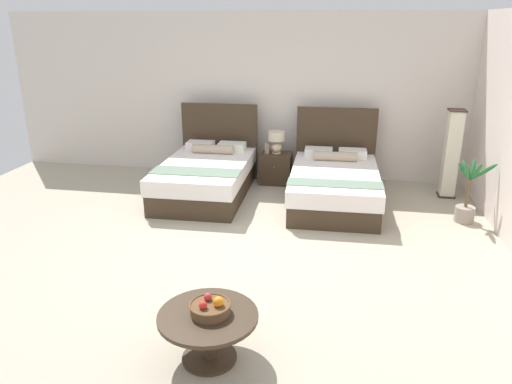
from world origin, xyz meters
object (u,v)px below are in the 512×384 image
table_lamp (277,140)px  vase (267,148)px  potted_palm (467,201)px  fruit_bowl (210,307)px  nightstand (276,168)px  bed_near_window (207,175)px  coffee_table (208,326)px  bed_near_corner (334,183)px  floor_lamp_corner (451,154)px

table_lamp → vase: 0.22m
vase → table_lamp: bearing=20.5°
potted_palm → fruit_bowl: bearing=-128.4°
nightstand → vase: (-0.16, -0.04, 0.36)m
bed_near_window → coffee_table: 4.16m
potted_palm → vase: bearing=158.0°
nightstand → vase: vase is taller
nightstand → vase: 0.40m
table_lamp → coffee_table: 4.85m
nightstand → potted_palm: (2.90, -1.28, 0.05)m
bed_near_corner → potted_palm: size_ratio=2.39×
coffee_table → fruit_bowl: size_ratio=2.40×
table_lamp → vase: (-0.16, -0.06, -0.14)m
table_lamp → potted_palm: (2.90, -1.30, -0.45)m
bed_near_window → vase: (0.88, 0.77, 0.31)m
bed_near_window → fruit_bowl: 4.15m
bed_near_corner → potted_palm: (1.87, -0.47, 0.01)m
bed_near_window → nightstand: bed_near_window is taller
nightstand → table_lamp: size_ratio=1.40×
table_lamp → potted_palm: bearing=-24.1°
bed_near_corner → table_lamp: size_ratio=5.88×
nightstand → potted_palm: bearing=-23.8°
vase → potted_palm: 3.31m
bed_near_corner → potted_palm: bearing=-14.3°
bed_near_window → floor_lamp_corner: 3.95m
vase → coffee_table: (0.25, -4.77, -0.31)m
fruit_bowl → potted_palm: size_ratio=0.37×
bed_near_window → coffee_table: bearing=-74.2°
bed_near_window → floor_lamp_corner: (3.88, 0.60, 0.39)m
fruit_bowl → floor_lamp_corner: size_ratio=0.24×
floor_lamp_corner → potted_palm: (0.05, -1.07, -0.39)m
vase → fruit_bowl: bearing=-86.7°
table_lamp → floor_lamp_corner: floor_lamp_corner is taller
fruit_bowl → floor_lamp_corner: 5.34m
bed_near_window → table_lamp: 1.40m
coffee_table → fruit_bowl: bearing=42.4°
table_lamp → potted_palm: 3.21m
bed_near_window → potted_palm: size_ratio=2.36×
bed_near_window → fruit_bowl: bed_near_window is taller
coffee_table → potted_palm: (2.80, 3.53, -0.01)m
bed_near_window → table_lamp: size_ratio=5.81×
table_lamp → nightstand: bearing=-90.0°
table_lamp → fruit_bowl: table_lamp is taller
nightstand → coffee_table: (0.09, -4.81, 0.06)m
bed_near_corner → floor_lamp_corner: floor_lamp_corner is taller
bed_near_corner → vase: bearing=147.3°
bed_near_corner → nightstand: bed_near_corner is taller
nightstand → potted_palm: potted_palm is taller
fruit_bowl → floor_lamp_corner: bearing=59.2°
vase → floor_lamp_corner: bearing=-3.2°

